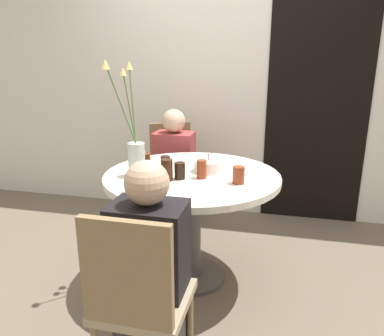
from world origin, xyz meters
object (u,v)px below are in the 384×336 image
at_px(flower_vase, 134,148).
at_px(person_woman, 150,279).
at_px(chair_near_front, 172,167).
at_px(drink_glass_0, 180,171).
at_px(birthday_cake, 208,166).
at_px(drink_glass_5, 239,175).
at_px(person_guest, 174,175).
at_px(drink_glass_1, 165,164).
at_px(chair_left_flank, 138,296).
at_px(side_plate, 249,172).
at_px(drink_glass_3, 167,170).
at_px(drink_glass_4, 202,169).
at_px(drink_glass_2, 145,162).

xyz_separation_m(flower_vase, person_woman, (0.34, -0.71, -0.45)).
relative_size(chair_near_front, drink_glass_0, 8.78).
bearing_deg(person_woman, birthday_cake, 83.81).
height_order(drink_glass_0, drink_glass_5, same).
bearing_deg(person_guest, drink_glass_5, -53.50).
distance_m(chair_near_front, drink_glass_1, 0.98).
distance_m(drink_glass_5, person_woman, 0.84).
height_order(drink_glass_1, person_guest, person_guest).
bearing_deg(flower_vase, birthday_cake, 25.16).
distance_m(chair_left_flank, person_woman, 0.16).
distance_m(chair_near_front, drink_glass_5, 1.29).
distance_m(side_plate, drink_glass_3, 0.56).
xyz_separation_m(drink_glass_4, person_guest, (-0.42, 0.84, -0.32)).
distance_m(flower_vase, drink_glass_1, 0.25).
height_order(chair_left_flank, drink_glass_3, chair_left_flank).
distance_m(drink_glass_3, drink_glass_4, 0.22).
xyz_separation_m(chair_near_front, drink_glass_1, (0.22, -0.91, 0.30)).
bearing_deg(birthday_cake, drink_glass_1, -163.22).
xyz_separation_m(side_plate, drink_glass_0, (-0.41, -0.24, 0.05)).
relative_size(birthday_cake, side_plate, 1.23).
height_order(side_plate, person_woman, person_woman).
xyz_separation_m(drink_glass_2, drink_glass_5, (0.65, -0.13, -0.01)).
relative_size(chair_left_flank, person_woman, 0.85).
relative_size(birthday_cake, drink_glass_4, 1.70).
xyz_separation_m(chair_near_front, drink_glass_0, (0.35, -1.03, 0.30)).
height_order(side_plate, drink_glass_1, drink_glass_1).
relative_size(flower_vase, person_guest, 0.66).
distance_m(side_plate, drink_glass_4, 0.34).
bearing_deg(drink_glass_1, drink_glass_0, -42.71).
relative_size(birthday_cake, drink_glass_3, 1.47).
distance_m(drink_glass_2, drink_glass_4, 0.41).
bearing_deg(drink_glass_0, birthday_cake, 54.64).
distance_m(flower_vase, drink_glass_2, 0.18).
distance_m(side_plate, person_guest, 0.99).
relative_size(drink_glass_5, person_guest, 0.10).
height_order(birthday_cake, drink_glass_5, birthday_cake).
relative_size(birthday_cake, drink_glass_0, 1.87).
height_order(side_plate, drink_glass_3, drink_glass_3).
bearing_deg(drink_glass_5, flower_vase, 179.87).
relative_size(drink_glass_3, person_woman, 0.12).
distance_m(drink_glass_1, drink_glass_4, 0.27).
height_order(side_plate, drink_glass_0, drink_glass_0).
distance_m(drink_glass_0, person_woman, 0.78).
bearing_deg(person_woman, side_plate, 68.95).
height_order(drink_glass_4, drink_glass_5, drink_glass_4).
bearing_deg(person_woman, drink_glass_0, 93.58).
bearing_deg(drink_glass_2, side_plate, 8.97).
height_order(flower_vase, drink_glass_0, flower_vase).
relative_size(drink_glass_0, drink_glass_5, 1.00).
relative_size(chair_left_flank, drink_glass_2, 7.95).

